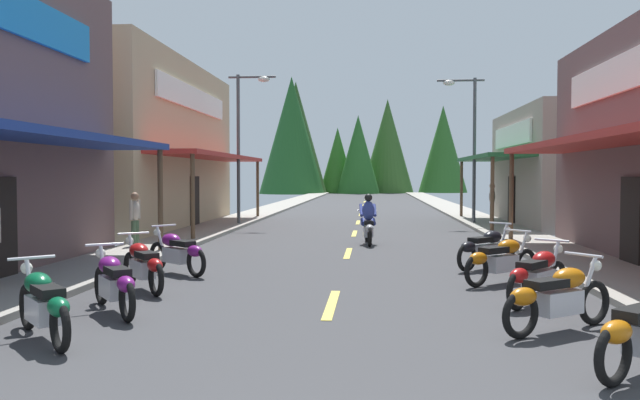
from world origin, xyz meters
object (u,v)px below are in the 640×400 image
streetlamp_left (245,128)px  motorcycle_parked_left_3 (177,251)px  motorcycle_parked_right_2 (538,275)px  motorcycle_parked_right_3 (501,259)px  streetlamp_right (468,130)px  motorcycle_parked_left_0 (43,303)px  pedestrian_waiting (492,200)px  motorcycle_parked_left_1 (114,282)px  motorcycle_parked_right_4 (486,248)px  rider_cruising_lead (368,223)px  motorcycle_parked_right_1 (558,296)px  motorcycle_parked_left_2 (143,264)px  pedestrian_strolling (135,216)px

streetlamp_left → motorcycle_parked_left_3: (1.16, -13.11, -3.62)m
motorcycle_parked_right_2 → motorcycle_parked_right_3: 1.98m
streetlamp_right → motorcycle_parked_left_0: size_ratio=3.84×
motorcycle_parked_right_2 → pedestrian_waiting: pedestrian_waiting is taller
motorcycle_parked_left_0 → motorcycle_parked_left_1: bearing=-50.8°
motorcycle_parked_left_3 → motorcycle_parked_right_4: bearing=-129.2°
streetlamp_left → rider_cruising_lead: (5.23, -6.82, -3.46)m
streetlamp_left → motorcycle_parked_right_4: bearing=-56.1°
streetlamp_left → motorcycle_parked_left_3: bearing=-85.0°
motorcycle_parked_right_1 → motorcycle_parked_left_2: size_ratio=1.03×
rider_cruising_lead → pedestrian_strolling: size_ratio=1.30×
rider_cruising_lead → motorcycle_parked_left_1: bearing=155.5°
motorcycle_parked_left_3 → streetlamp_left: bearing=-45.0°
streetlamp_left → rider_cruising_lead: size_ratio=2.97×
motorcycle_parked_right_4 → motorcycle_parked_left_3: 6.92m
streetlamp_left → motorcycle_parked_right_2: (8.09, -15.79, -3.62)m
motorcycle_parked_left_3 → rider_cruising_lead: bearing=-83.0°
motorcycle_parked_right_3 → motorcycle_parked_left_3: size_ratio=1.00×
motorcycle_parked_right_4 → motorcycle_parked_left_0: size_ratio=0.97×
motorcycle_parked_left_2 → motorcycle_parked_right_1: bearing=-149.2°
motorcycle_parked_left_0 → motorcycle_parked_left_1: 1.69m
streetlamp_right → rider_cruising_lead: (-4.17, -8.04, -3.42)m
rider_cruising_lead → pedestrian_waiting: size_ratio=1.19×
motorcycle_parked_left_1 → motorcycle_parked_left_2: 1.97m
motorcycle_parked_right_3 → motorcycle_parked_left_0: size_ratio=1.04×
motorcycle_parked_right_1 → pedestrian_waiting: size_ratio=1.00×
motorcycle_parked_left_1 → pedestrian_waiting: bearing=-63.1°
pedestrian_waiting → pedestrian_strolling: bearing=-141.6°
motorcycle_parked_left_2 → pedestrian_strolling: pedestrian_strolling is taller
motorcycle_parked_right_4 → rider_cruising_lead: 5.69m
streetlamp_left → rider_cruising_lead: streetlamp_left is taller
motorcycle_parked_left_1 → motorcycle_parked_left_0: bearing=134.8°
streetlamp_right → rider_cruising_lead: streetlamp_right is taller
motorcycle_parked_left_1 → streetlamp_right: bearing=-60.9°
motorcycle_parked_right_4 → motorcycle_parked_left_2: size_ratio=0.91×
motorcycle_parked_right_1 → motorcycle_parked_left_3: (-6.72, 4.59, 0.00)m
streetlamp_left → motorcycle_parked_left_1: 17.50m
motorcycle_parked_left_0 → pedestrian_strolling: bearing=-28.3°
streetlamp_right → pedestrian_waiting: bearing=26.1°
motorcycle_parked_right_3 → pedestrian_waiting: size_ratio=0.95×
motorcycle_parked_right_1 → motorcycle_parked_right_3: size_ratio=1.06×
streetlamp_right → pedestrian_waiting: 3.29m
motorcycle_parked_left_1 → motorcycle_parked_left_3: (-0.24, 3.95, 0.00)m
motorcycle_parked_left_0 → pedestrian_waiting: 22.57m
motorcycle_parked_right_1 → pedestrian_waiting: bearing=46.4°
streetlamp_left → motorcycle_parked_right_4: size_ratio=3.99×
motorcycle_parked_left_1 → motorcycle_parked_right_1: bearing=-132.9°
motorcycle_parked_right_1 → motorcycle_parked_right_3: same height
motorcycle_parked_right_4 → motorcycle_parked_left_3: (-6.79, -1.30, 0.00)m
rider_cruising_lead → pedestrian_waiting: 10.13m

